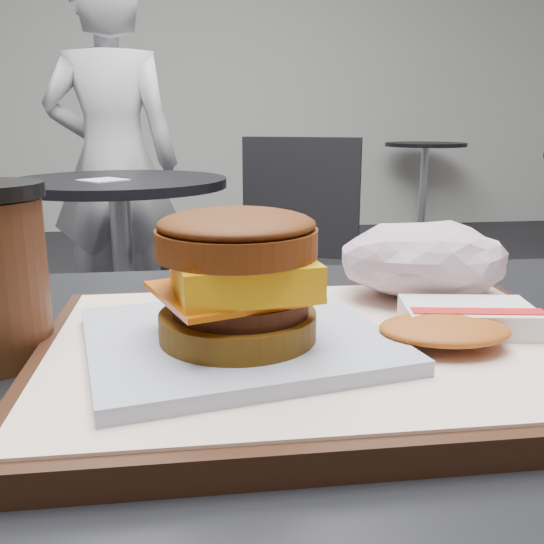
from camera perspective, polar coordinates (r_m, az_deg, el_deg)
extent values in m
cube|color=silver|center=(5.40, -6.63, 20.07)|extent=(8.00, 0.10, 3.00)
cube|color=black|center=(0.43, 8.54, -11.44)|extent=(0.80, 0.60, 0.04)
cube|color=black|center=(0.42, 4.56, -7.67)|extent=(0.38, 0.28, 0.02)
cube|color=white|center=(0.42, 4.59, -6.40)|extent=(0.36, 0.26, 0.00)
cube|color=silver|center=(0.40, -3.31, -6.32)|extent=(0.22, 0.20, 0.01)
cylinder|color=#623D0E|center=(0.39, -3.23, -4.97)|extent=(0.12, 0.12, 0.02)
cylinder|color=#371408|center=(0.38, -2.96, -2.98)|extent=(0.10, 0.10, 0.01)
cube|color=#CB5606|center=(0.38, -3.89, -1.88)|extent=(0.11, 0.11, 0.00)
cube|color=#F4AE0F|center=(0.38, -2.82, -0.14)|extent=(0.09, 0.09, 0.02)
cylinder|color=brown|center=(0.37, -3.34, 2.82)|extent=(0.12, 0.12, 0.02)
ellipsoid|color=#632D0E|center=(0.37, -3.37, 4.56)|extent=(0.12, 0.12, 0.02)
cube|color=silver|center=(0.45, 17.92, -4.09)|extent=(0.10, 0.07, 0.02)
cube|color=red|center=(0.44, 18.84, -3.50)|extent=(0.09, 0.03, 0.00)
ellipsoid|color=#C1621F|center=(0.41, 15.93, -5.21)|extent=(0.09, 0.07, 0.01)
cylinder|color=black|center=(2.24, -13.10, -10.66)|extent=(0.44, 0.44, 0.02)
cylinder|color=#A5A5AA|center=(2.11, -13.64, -1.76)|extent=(0.07, 0.07, 0.70)
cylinder|color=black|center=(2.05, -14.23, 8.12)|extent=(0.70, 0.70, 0.03)
cube|color=silver|center=(1.98, -15.60, 8.34)|extent=(0.17, 0.17, 0.00)
cylinder|color=#97989C|center=(2.13, -2.51, -5.45)|extent=(0.06, 0.06, 0.44)
cube|color=black|center=(2.06, -2.58, 0.83)|extent=(0.55, 0.55, 0.04)
cube|color=black|center=(2.05, 2.69, 6.99)|extent=(0.38, 0.19, 0.40)
imported|color=silver|center=(2.67, -14.70, 9.86)|extent=(0.57, 0.39, 1.51)
cylinder|color=black|center=(5.32, 13.78, 3.73)|extent=(0.40, 0.40, 0.02)
cylinder|color=#A5A5AA|center=(5.27, 14.01, 7.58)|extent=(0.06, 0.06, 0.70)
cylinder|color=black|center=(5.24, 14.25, 11.55)|extent=(0.66, 0.66, 0.03)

